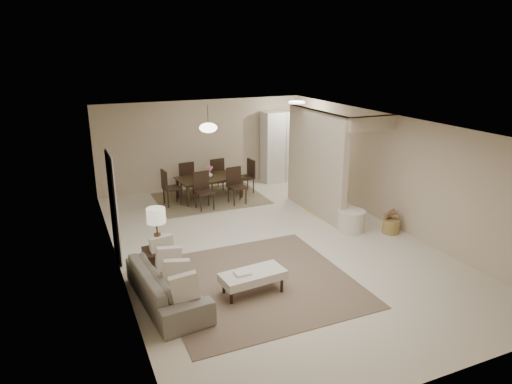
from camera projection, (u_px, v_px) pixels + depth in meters
name	position (u px, v px, depth m)	size (l,w,h in m)	color
floor	(269.00, 243.00, 9.48)	(9.00, 9.00, 0.00)	beige
ceiling	(270.00, 123.00, 8.72)	(9.00, 9.00, 0.00)	white
back_wall	(203.00, 144.00, 13.03)	(6.00, 6.00, 0.00)	#C5B295
left_wall	(114.00, 206.00, 7.96)	(9.00, 9.00, 0.00)	#C5B295
right_wall	(391.00, 170.00, 10.24)	(9.00, 9.00, 0.00)	#C5B295
partition	(316.00, 163.00, 10.87)	(0.15, 2.50, 2.50)	#C5B295
doorway	(113.00, 207.00, 8.57)	(0.04, 0.90, 2.04)	black
pantry_cabinet	(282.00, 146.00, 13.68)	(1.20, 0.55, 2.10)	silver
flush_light	(297.00, 102.00, 12.40)	(0.44, 0.44, 0.05)	white
living_rug	(257.00, 282.00, 7.90)	(3.20, 3.20, 0.01)	brown
sofa	(167.00, 285.00, 7.23)	(0.80, 2.05, 0.60)	slate
ottoman_bench	(253.00, 276.00, 7.48)	(1.11, 0.59, 0.38)	silver
side_table	(159.00, 264.00, 7.96)	(0.50, 0.50, 0.55)	black
table_lamp	(156.00, 219.00, 7.70)	(0.32, 0.32, 0.76)	#4D3521
round_pouf	(351.00, 221.00, 10.06)	(0.60, 0.60, 0.47)	silver
wicker_basket	(391.00, 226.00, 9.97)	(0.37, 0.37, 0.31)	olive
dining_rug	(210.00, 198.00, 12.27)	(2.80, 2.10, 0.01)	#706345
dining_table	(210.00, 188.00, 12.18)	(1.70, 0.95, 0.60)	black
dining_chairs	(210.00, 182.00, 12.13)	(2.56, 1.94, 0.94)	black
vase	(210.00, 175.00, 12.07)	(0.15, 0.15, 0.15)	white
yellow_mat	(320.00, 208.00, 11.56)	(0.82, 0.50, 0.01)	yellow
pendant_light	(208.00, 128.00, 11.69)	(0.46, 0.46, 0.71)	#4D3521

